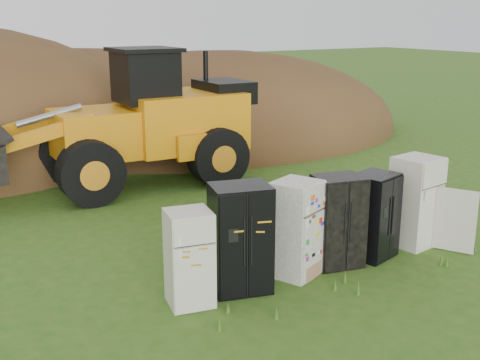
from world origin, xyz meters
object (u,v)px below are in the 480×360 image
object	(u,v)px
fridge_leftmost	(189,258)
fridge_black_right	(373,216)
fridge_open_door	(415,202)
wheel_loader	(114,120)
fridge_dark_mid	(338,221)
fridge_sticker	(296,229)
fridge_black_side	(240,238)

from	to	relation	value
fridge_leftmost	fridge_black_right	size ratio (longest dim) A/B	0.95
fridge_leftmost	fridge_open_door	size ratio (longest dim) A/B	0.86
fridge_leftmost	wheel_loader	world-z (taller)	wheel_loader
fridge_open_door	wheel_loader	world-z (taller)	wheel_loader
fridge_dark_mid	fridge_black_right	world-z (taller)	fridge_dark_mid
fridge_leftmost	fridge_open_door	distance (m)	4.97
fridge_sticker	fridge_black_right	bearing A→B (deg)	-25.46
fridge_black_side	fridge_open_door	world-z (taller)	fridge_black_side
fridge_black_side	fridge_dark_mid	world-z (taller)	fridge_black_side
fridge_sticker	wheel_loader	distance (m)	7.13
fridge_black_side	wheel_loader	world-z (taller)	wheel_loader
fridge_dark_mid	fridge_black_right	bearing A→B (deg)	8.79
fridge_dark_mid	fridge_black_right	distance (m)	0.83
fridge_dark_mid	fridge_open_door	xyz separation A→B (m)	(1.96, -0.01, 0.06)
wheel_loader	fridge_open_door	bearing A→B (deg)	-61.67
fridge_black_right	fridge_open_door	size ratio (longest dim) A/B	0.90
fridge_dark_mid	fridge_sticker	bearing A→B (deg)	-168.57
fridge_leftmost	fridge_black_side	world-z (taller)	fridge_black_side
fridge_leftmost	fridge_dark_mid	size ratio (longest dim) A/B	0.92
fridge_sticker	fridge_black_right	xyz separation A→B (m)	(1.75, -0.06, -0.04)
fridge_leftmost	fridge_open_door	xyz separation A→B (m)	(4.97, 0.02, 0.13)
fridge_leftmost	fridge_dark_mid	bearing A→B (deg)	11.25
fridge_leftmost	fridge_black_side	xyz separation A→B (m)	(0.95, 0.04, 0.13)
fridge_black_right	fridge_open_door	bearing A→B (deg)	-13.72
fridge_leftmost	fridge_black_right	xyz separation A→B (m)	(3.83, -0.02, 0.04)
fridge_black_side	fridge_dark_mid	distance (m)	2.05
fridge_leftmost	fridge_black_side	bearing A→B (deg)	12.84
fridge_black_right	wheel_loader	xyz separation A→B (m)	(-2.50, 7.09, 1.01)
fridge_sticker	fridge_black_right	size ratio (longest dim) A/B	1.05
fridge_sticker	fridge_open_door	distance (m)	2.89
fridge_open_door	wheel_loader	distance (m)	7.98
fridge_leftmost	fridge_sticker	xyz separation A→B (m)	(2.08, 0.05, 0.08)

